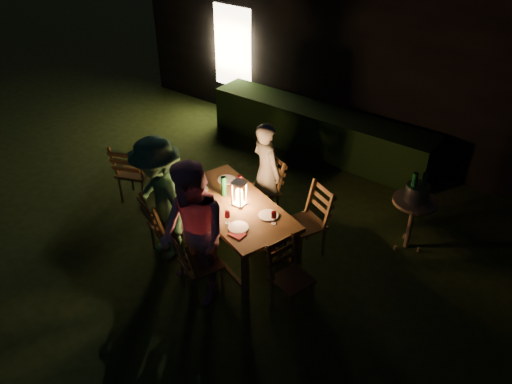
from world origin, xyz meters
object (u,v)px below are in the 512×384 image
Objects in this scene: bottle_bucket_a at (413,189)px; dining_table at (234,209)px; side_table at (414,205)px; ice_bucket at (417,193)px; chair_end at (291,288)px; person_opp_right at (193,235)px; chair_near_right at (200,273)px; person_opp_left at (160,200)px; bottle_bucket_b at (423,189)px; lantern at (239,195)px; bottle_table at (224,186)px; person_house_side at (266,171)px; chair_near_left at (168,235)px; chair_spare at (136,182)px; chair_far_left at (263,198)px; chair_far_right at (306,233)px.

dining_table is at bearing -141.64° from bottle_bucket_a.
ice_bucket is (0.00, 0.00, 0.20)m from side_table.
chair_end is 1.30m from person_opp_right.
person_opp_left is at bearing -173.71° from chair_near_right.
bottle_bucket_b is (0.05, 0.04, 0.25)m from side_table.
person_opp_left is 5.82× the size of ice_bucket.
lantern is 1.25× the size of bottle_table.
person_house_side reaches higher than bottle_bucket_a.
chair_end is (1.84, 0.17, -0.02)m from chair_near_left.
chair_near_right is at bearing -43.92° from chair_spare.
bottle_table is at bearing 75.30° from chair_near_left.
person_opp_right is 6.09× the size of ice_bucket.
chair_far_left is at bearing -163.19° from bottle_bucket_b.
side_table is (1.07, 0.91, 0.38)m from chair_far_right.
person_house_side is (0.01, 0.05, 0.45)m from chair_far_left.
ice_bucket is (1.68, 2.38, -0.02)m from person_opp_right.
ice_bucket is 0.08m from bottle_bucket_b.
person_house_side is 1.88m from person_opp_right.
bottle_bucket_b is (1.83, 1.47, 0.03)m from lantern.
bottle_bucket_a is 0.13m from bottle_bucket_b.
bottle_bucket_b is at bearing 73.53° from person_opp_right.
ice_bucket is (1.84, 1.46, 0.21)m from dining_table.
bottle_bucket_b is at bearing 58.58° from person_opp_left.
chair_near_right is 2.88m from bottle_bucket_a.
bottle_bucket_a is (2.47, 2.00, 0.65)m from chair_near_left.
chair_near_left is 3.08× the size of bottle_bucket_b.
chair_near_left is at bearing 96.65° from chair_far_left.
side_table is (1.78, 1.43, -0.22)m from lantern.
chair_near_right is 2.93m from ice_bucket.
person_house_side reaches higher than lantern.
bottle_table is at bearing -19.49° from chair_spare.
bottle_bucket_b reaches higher than dining_table.
lantern is at bearing -141.24° from ice_bucket.
bottle_table reaches higher than dining_table.
chair_far_left is at bearing 89.76° from chair_near_left.
chair_far_left is at bearing 89.91° from person_opp_left.
chair_spare is 0.71× the size of person_house_side.
chair_far_right is 3.40× the size of ice_bucket.
chair_end reaches higher than side_table.
person_opp_right is at bearing -125.63° from bottle_bucket_b.
chair_far_left is 2.78× the size of lantern.
person_opp_right reaches higher than person_opp_left.
chair_near_left is 3.24m from bottle_bucket_a.
lantern reaches higher than side_table.
person_opp_right is (-0.62, -1.47, 0.60)m from chair_far_right.
bottle_table is at bearing 49.04° from chair_far_right.
bottle_bucket_a is (-0.05, -0.04, 0.05)m from ice_bucket.
chair_far_right is at bearing 24.71° from bottle_table.
side_table is 0.26m from bottle_bucket_b.
ice_bucket is (1.07, 0.91, 0.59)m from chair_far_right.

